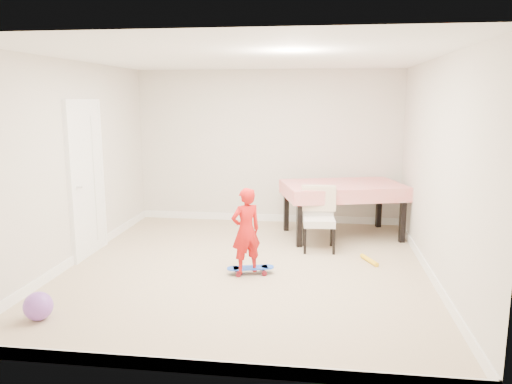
# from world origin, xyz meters

# --- Properties ---
(ground) EXTENTS (5.00, 5.00, 0.00)m
(ground) POSITION_xyz_m (0.00, 0.00, 0.00)
(ground) COLOR tan
(ground) RESTS_ON ground
(ceiling) EXTENTS (4.50, 5.00, 0.04)m
(ceiling) POSITION_xyz_m (0.00, 0.00, 2.58)
(ceiling) COLOR white
(ceiling) RESTS_ON wall_back
(wall_back) EXTENTS (4.50, 0.04, 2.60)m
(wall_back) POSITION_xyz_m (0.00, 2.48, 1.30)
(wall_back) COLOR beige
(wall_back) RESTS_ON ground
(wall_front) EXTENTS (4.50, 0.04, 2.60)m
(wall_front) POSITION_xyz_m (0.00, -2.48, 1.30)
(wall_front) COLOR beige
(wall_front) RESTS_ON ground
(wall_left) EXTENTS (0.04, 5.00, 2.60)m
(wall_left) POSITION_xyz_m (-2.23, 0.00, 1.30)
(wall_left) COLOR beige
(wall_left) RESTS_ON ground
(wall_right) EXTENTS (0.04, 5.00, 2.60)m
(wall_right) POSITION_xyz_m (2.23, 0.00, 1.30)
(wall_right) COLOR beige
(wall_right) RESTS_ON ground
(door) EXTENTS (0.11, 0.94, 2.11)m
(door) POSITION_xyz_m (-2.22, 0.30, 1.02)
(door) COLOR white
(door) RESTS_ON ground
(baseboard_back) EXTENTS (4.50, 0.02, 0.12)m
(baseboard_back) POSITION_xyz_m (0.00, 2.49, 0.06)
(baseboard_back) COLOR white
(baseboard_back) RESTS_ON ground
(baseboard_front) EXTENTS (4.50, 0.02, 0.12)m
(baseboard_front) POSITION_xyz_m (0.00, -2.49, 0.06)
(baseboard_front) COLOR white
(baseboard_front) RESTS_ON ground
(baseboard_left) EXTENTS (0.02, 5.00, 0.12)m
(baseboard_left) POSITION_xyz_m (-2.24, 0.00, 0.06)
(baseboard_left) COLOR white
(baseboard_left) RESTS_ON ground
(baseboard_right) EXTENTS (0.02, 5.00, 0.12)m
(baseboard_right) POSITION_xyz_m (2.24, 0.00, 0.06)
(baseboard_right) COLOR white
(baseboard_right) RESTS_ON ground
(dining_table) EXTENTS (2.01, 1.56, 0.84)m
(dining_table) POSITION_xyz_m (1.25, 1.67, 0.42)
(dining_table) COLOR red
(dining_table) RESTS_ON ground
(dining_chair) EXTENTS (0.53, 0.61, 0.90)m
(dining_chair) POSITION_xyz_m (0.90, 0.90, 0.45)
(dining_chair) COLOR beige
(dining_chair) RESTS_ON ground
(skateboard) EXTENTS (0.62, 0.36, 0.09)m
(skateboard) POSITION_xyz_m (0.09, -0.20, 0.04)
(skateboard) COLOR blue
(skateboard) RESTS_ON ground
(child) EXTENTS (0.46, 0.42, 1.05)m
(child) POSITION_xyz_m (0.04, -0.24, 0.52)
(child) COLOR red
(child) RESTS_ON ground
(balloon) EXTENTS (0.28, 0.28, 0.28)m
(balloon) POSITION_xyz_m (-1.78, -1.75, 0.14)
(balloon) COLOR purple
(balloon) RESTS_ON ground
(foam_toy) EXTENTS (0.21, 0.39, 0.06)m
(foam_toy) POSITION_xyz_m (1.57, 0.44, 0.03)
(foam_toy) COLOR yellow
(foam_toy) RESTS_ON ground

